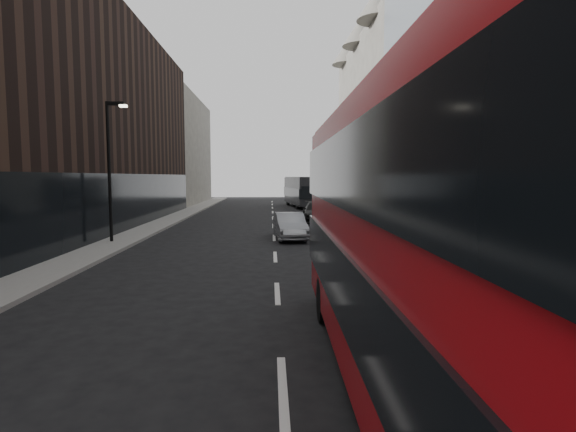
{
  "coord_description": "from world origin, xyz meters",
  "views": [
    {
      "loc": [
        -0.18,
        -4.98,
        3.44
      ],
      "look_at": [
        0.23,
        5.65,
        2.5
      ],
      "focal_mm": 28.0,
      "sensor_mm": 36.0,
      "label": 1
    }
  ],
  "objects": [
    {
      "name": "sidewalk_right",
      "position": [
        7.5,
        25.0,
        0.07
      ],
      "size": [
        3.0,
        80.0,
        0.15
      ],
      "primitive_type": "cube",
      "color": "slate",
      "rests_on": "ground"
    },
    {
      "name": "sidewalk_left",
      "position": [
        -8.0,
        25.0,
        0.07
      ],
      "size": [
        2.0,
        80.0,
        0.15
      ],
      "primitive_type": "cube",
      "color": "slate",
      "rests_on": "ground"
    },
    {
      "name": "building_modern_block",
      "position": [
        11.47,
        21.0,
        9.9
      ],
      "size": [
        5.03,
        22.0,
        20.0
      ],
      "color": "#AAAFB5",
      "rests_on": "ground"
    },
    {
      "name": "building_victorian",
      "position": [
        11.38,
        44.0,
        9.66
      ],
      "size": [
        6.5,
        24.0,
        21.0
      ],
      "color": "#68635C",
      "rests_on": "ground"
    },
    {
      "name": "building_left_mid",
      "position": [
        -11.5,
        30.0,
        7.0
      ],
      "size": [
        5.0,
        24.0,
        14.0
      ],
      "primitive_type": "cube",
      "color": "black",
      "rests_on": "ground"
    },
    {
      "name": "building_left_far",
      "position": [
        -11.5,
        52.0,
        6.5
      ],
      "size": [
        5.0,
        20.0,
        13.0
      ],
      "primitive_type": "cube",
      "color": "#68635C",
      "rests_on": "ground"
    },
    {
      "name": "street_lamp",
      "position": [
        -8.22,
        18.0,
        4.18
      ],
      "size": [
        1.06,
        0.22,
        7.0
      ],
      "color": "black",
      "rests_on": "sidewalk_left"
    },
    {
      "name": "red_bus",
      "position": [
        2.18,
        1.77,
        2.56
      ],
      "size": [
        2.82,
        11.46,
        4.61
      ],
      "rotation": [
        0.0,
        0.0,
        -0.01
      ],
      "color": "#B00A10",
      "rests_on": "ground"
    },
    {
      "name": "grey_bus",
      "position": [
        3.28,
        45.3,
        1.81
      ],
      "size": [
        3.67,
        10.66,
        3.38
      ],
      "rotation": [
        0.0,
        0.0,
        0.12
      ],
      "color": "black",
      "rests_on": "ground"
    },
    {
      "name": "car_a",
      "position": [
        3.95,
        17.47,
        0.63
      ],
      "size": [
        1.9,
        3.82,
        1.25
      ],
      "primitive_type": "imported",
      "rotation": [
        0.0,
        0.0,
        -0.12
      ],
      "color": "black",
      "rests_on": "ground"
    },
    {
      "name": "car_b",
      "position": [
        0.87,
        19.56,
        0.72
      ],
      "size": [
        1.87,
        4.48,
        1.44
      ],
      "primitive_type": "imported",
      "rotation": [
        0.0,
        0.0,
        0.08
      ],
      "color": "gray",
      "rests_on": "ground"
    },
    {
      "name": "car_c",
      "position": [
        3.35,
        28.51,
        0.77
      ],
      "size": [
        2.4,
        5.4,
        1.54
      ],
      "primitive_type": "imported",
      "rotation": [
        0.0,
        0.0,
        -0.05
      ],
      "color": "black",
      "rests_on": "ground"
    }
  ]
}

